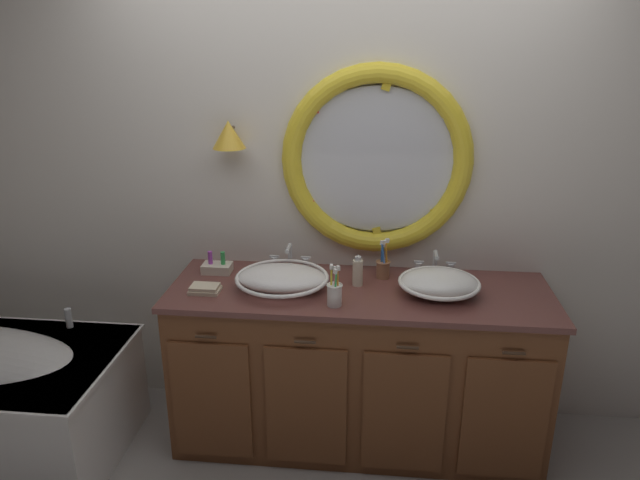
# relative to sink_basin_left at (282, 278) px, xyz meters

# --- Properties ---
(ground_plane) EXTENTS (14.00, 14.00, 0.00)m
(ground_plane) POSITION_rel_sink_basin_left_xyz_m (0.25, -0.21, -0.93)
(ground_plane) COLOR gray
(back_wall_assembly) EXTENTS (6.40, 0.26, 2.60)m
(back_wall_assembly) POSITION_rel_sink_basin_left_xyz_m (0.27, 0.37, 0.38)
(back_wall_assembly) COLOR silver
(back_wall_assembly) RESTS_ON ground_plane
(vanity_counter) EXTENTS (1.91, 0.66, 0.88)m
(vanity_counter) POSITION_rel_sink_basin_left_xyz_m (0.39, 0.03, -0.49)
(vanity_counter) COLOR brown
(vanity_counter) RESTS_ON ground_plane
(sink_basin_left) EXTENTS (0.47, 0.47, 0.11)m
(sink_basin_left) POSITION_rel_sink_basin_left_xyz_m (0.00, 0.00, 0.00)
(sink_basin_left) COLOR white
(sink_basin_left) RESTS_ON vanity_counter
(sink_basin_right) EXTENTS (0.40, 0.40, 0.12)m
(sink_basin_right) POSITION_rel_sink_basin_left_xyz_m (0.77, 0.00, 0.01)
(sink_basin_right) COLOR white
(sink_basin_right) RESTS_ON vanity_counter
(faucet_set_left) EXTENTS (0.22, 0.12, 0.14)m
(faucet_set_left) POSITION_rel_sink_basin_left_xyz_m (0.00, 0.26, 0.00)
(faucet_set_left) COLOR silver
(faucet_set_left) RESTS_ON vanity_counter
(faucet_set_right) EXTENTS (0.22, 0.12, 0.14)m
(faucet_set_right) POSITION_rel_sink_basin_left_xyz_m (0.77, 0.26, -0.00)
(faucet_set_right) COLOR silver
(faucet_set_right) RESTS_ON vanity_counter
(toothbrush_holder_left) EXTENTS (0.08, 0.08, 0.21)m
(toothbrush_holder_left) POSITION_rel_sink_basin_left_xyz_m (0.28, -0.17, 0.01)
(toothbrush_holder_left) COLOR white
(toothbrush_holder_left) RESTS_ON vanity_counter
(toothbrush_holder_right) EXTENTS (0.08, 0.08, 0.22)m
(toothbrush_holder_right) POSITION_rel_sink_basin_left_xyz_m (0.50, 0.18, 0.00)
(toothbrush_holder_right) COLOR #996647
(toothbrush_holder_right) RESTS_ON vanity_counter
(soap_dispenser) EXTENTS (0.05, 0.06, 0.16)m
(soap_dispenser) POSITION_rel_sink_basin_left_xyz_m (0.37, 0.07, 0.02)
(soap_dispenser) COLOR #EFE5C6
(soap_dispenser) RESTS_ON vanity_counter
(folded_hand_towel) EXTENTS (0.15, 0.10, 0.04)m
(folded_hand_towel) POSITION_rel_sink_basin_left_xyz_m (-0.37, -0.09, -0.04)
(folded_hand_towel) COLOR beige
(folded_hand_towel) RESTS_ON vanity_counter
(toiletry_basket) EXTENTS (0.15, 0.10, 0.12)m
(toiletry_basket) POSITION_rel_sink_basin_left_xyz_m (-0.38, 0.16, -0.02)
(toiletry_basket) COLOR beige
(toiletry_basket) RESTS_ON vanity_counter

